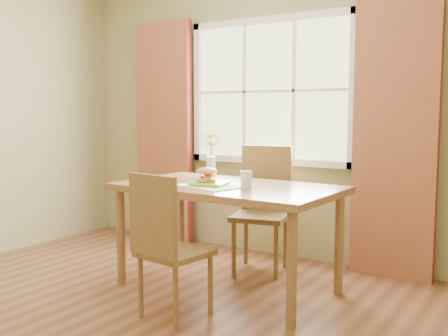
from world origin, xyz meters
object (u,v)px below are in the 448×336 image
croissant_sandwich (207,176)px  water_glass (246,180)px  dining_table (227,196)px  flower_vase (211,151)px  chair_far (263,202)px  chair_near (166,240)px

croissant_sandwich → water_glass: bearing=-13.5°
dining_table → water_glass: (0.20, -0.07, 0.14)m
water_glass → flower_vase: size_ratio=0.33×
chair_far → croissant_sandwich: (-0.07, -0.72, 0.29)m
dining_table → chair_near: 0.73m
chair_near → water_glass: (0.21, 0.63, 0.33)m
chair_near → flower_vase: flower_vase is taller
dining_table → chair_near: bearing=-89.0°
water_glass → flower_vase: bearing=148.8°
dining_table → chair_far: bearing=93.9°
dining_table → water_glass: bearing=-17.8°
croissant_sandwich → flower_vase: size_ratio=0.51×
dining_table → croissant_sandwich: size_ratio=8.75×
dining_table → flower_vase: flower_vase is taller
croissant_sandwich → flower_vase: flower_vase is taller
dining_table → flower_vase: (-0.30, 0.23, 0.30)m
chair_near → dining_table: bearing=96.3°
flower_vase → chair_far: bearing=52.7°
chair_near → water_glass: 0.74m
flower_vase → dining_table: bearing=-37.8°
flower_vase → water_glass: bearing=-31.2°
chair_far → dining_table: bearing=-101.8°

